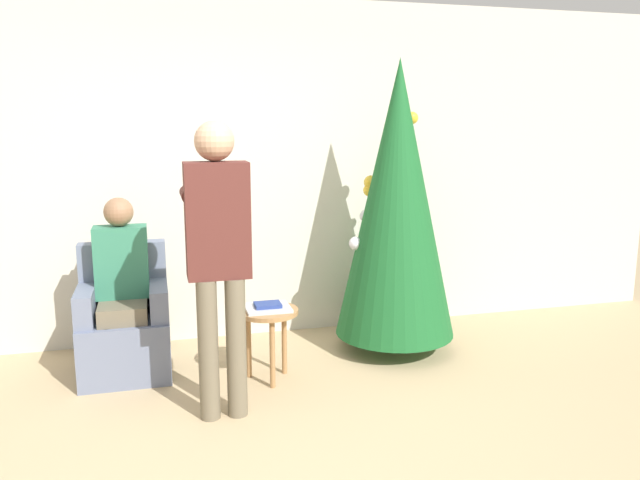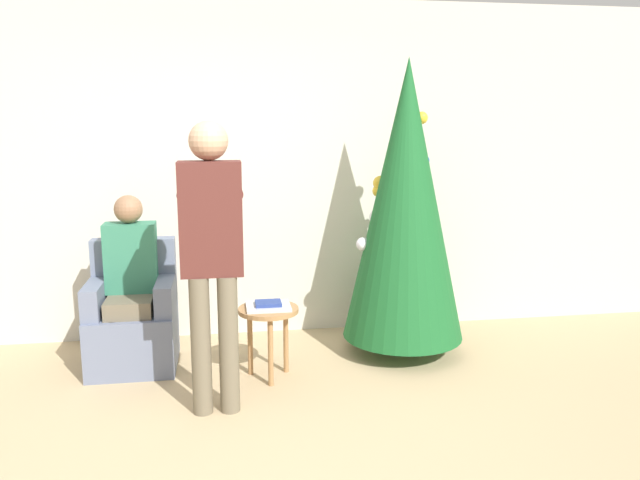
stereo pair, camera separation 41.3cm
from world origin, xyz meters
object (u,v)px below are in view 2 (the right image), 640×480
at_px(armchair, 134,320).
at_px(side_stool, 268,319).
at_px(christmas_tree, 405,201).
at_px(person_seated, 130,275).
at_px(person_standing, 212,242).

bearing_deg(armchair, side_stool, -22.58).
height_order(christmas_tree, side_stool, christmas_tree).
xyz_separation_m(christmas_tree, person_seated, (-2.00, 0.05, -0.49)).
distance_m(person_seated, person_standing, 1.06).
distance_m(christmas_tree, person_standing, 1.60).
relative_size(person_seated, side_stool, 2.48).
xyz_separation_m(armchair, side_stool, (0.95, -0.39, 0.09)).
bearing_deg(person_seated, armchair, 90.00).
bearing_deg(person_standing, christmas_tree, 27.90).
relative_size(armchair, person_seated, 0.73).
distance_m(christmas_tree, armchair, 2.17).
bearing_deg(side_stool, person_seated, 158.44).
relative_size(person_standing, side_stool, 3.51).
xyz_separation_m(christmas_tree, person_standing, (-1.41, -0.75, -0.12)).
height_order(christmas_tree, person_seated, christmas_tree).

